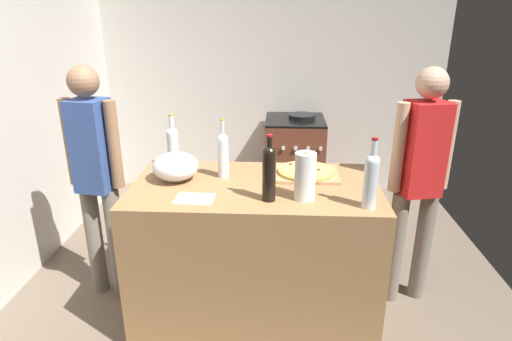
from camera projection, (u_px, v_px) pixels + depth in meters
ground_plane at (250, 255)px, 3.52m from camera, size 3.83×3.55×0.02m
kitchen_wall_rear at (259, 70)px, 4.50m from camera, size 3.83×0.10×2.60m
kitchen_wall_left at (23, 95)px, 3.15m from camera, size 0.10×3.55×2.60m
counter at (255, 251)px, 2.70m from camera, size 1.46×0.80×0.91m
cutting_board at (306, 174)px, 2.67m from camera, size 0.40×0.32×0.02m
pizza at (306, 171)px, 2.66m from camera, size 0.35×0.35×0.03m
mixing_bowl at (176, 166)px, 2.58m from camera, size 0.28×0.28×0.17m
paper_towel_roll at (305, 176)px, 2.30m from camera, size 0.12×0.12×0.27m
wine_bottle_green at (223, 153)px, 2.60m from camera, size 0.07×0.07×0.37m
wine_bottle_amber at (173, 144)px, 2.80m from camera, size 0.08×0.08×0.35m
wine_bottle_clear at (371, 178)px, 2.18m from camera, size 0.07×0.07×0.38m
wine_bottle_dark at (269, 171)px, 2.27m from camera, size 0.07×0.07×0.37m
recipe_sheet at (195, 199)px, 2.34m from camera, size 0.22×0.16×0.00m
stove at (294, 160)px, 4.40m from camera, size 0.58×0.63×0.91m
person_in_stripes at (96, 172)px, 2.76m from camera, size 0.38×0.23×1.58m
person_in_red at (419, 175)px, 2.69m from camera, size 0.39×0.24×1.58m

